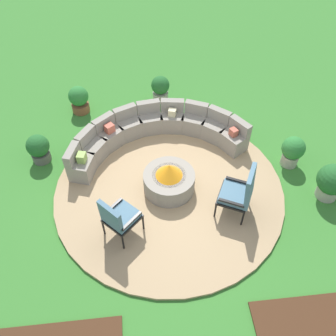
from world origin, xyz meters
name	(u,v)px	position (x,y,z in m)	size (l,w,h in m)	color
ground_plane	(169,190)	(0.00, 0.00, 0.00)	(24.00, 24.00, 0.00)	#387A2D
patio_circle	(169,189)	(0.00, 0.00, 0.03)	(4.65, 4.65, 0.06)	tan
fire_pit	(169,180)	(0.00, 0.00, 0.32)	(1.03, 1.03, 0.69)	gray
curved_stone_bench	(154,133)	(-0.19, 1.40, 0.35)	(3.93, 1.84, 0.71)	gray
lounge_chair_front_left	(118,217)	(-1.00, -0.99, 0.60)	(0.77, 0.79, 1.03)	black
lounge_chair_front_right	(240,192)	(1.24, -0.69, 0.64)	(0.78, 0.80, 1.14)	black
potted_plant_0	(79,99)	(-1.93, 2.79, 0.37)	(0.49, 0.49, 0.70)	brown
potted_plant_1	(39,148)	(-2.70, 1.16, 0.35)	(0.49, 0.49, 0.67)	#605B56
potted_plant_2	(160,88)	(0.11, 3.04, 0.36)	(0.46, 0.46, 0.68)	#A89E8E
potted_plant_3	(293,150)	(2.68, 0.46, 0.40)	(0.49, 0.49, 0.73)	#A89E8E
potted_plant_4	(332,181)	(3.14, -0.48, 0.43)	(0.62, 0.62, 0.80)	#A89E8E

